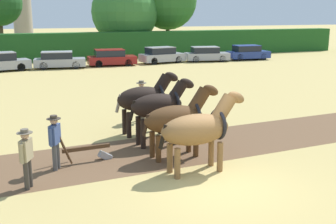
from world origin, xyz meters
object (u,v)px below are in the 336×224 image
object	(u,v)px
draft_horse_trail_left	(160,106)
parked_car_center_right	(111,58)
parked_car_center	(59,60)
parked_car_end_right	(248,53)
draft_horse_trail_right	(145,98)
plow	(91,151)
parked_car_far_right	(206,54)
tree_center	(125,12)
tree_center_right	(168,0)
farmer_at_plow	(55,138)
parked_car_center_left	(0,62)
farmer_onlooker_left	(26,154)
farmer_beside_team	(141,97)
draft_horse_lead_left	(199,129)
parked_car_right	(162,55)
draft_horse_lead_right	(178,118)

from	to	relation	value
draft_horse_trail_left	parked_car_center_right	world-z (taller)	draft_horse_trail_left
parked_car_center	parked_car_end_right	size ratio (longest dim) A/B	1.04
draft_horse_trail_right	plow	xyz separation A→B (m)	(-2.62, -2.33, -1.09)
parked_car_far_right	parked_car_end_right	distance (m)	4.51
tree_center	plow	world-z (taller)	tree_center
tree_center	plow	distance (m)	35.19
tree_center	tree_center_right	distance (m)	5.37
tree_center	farmer_at_plow	size ratio (longest dim) A/B	4.93
tree_center_right	draft_horse_trail_left	distance (m)	35.52
parked_car_center_right	parked_car_far_right	distance (m)	9.39
draft_horse_trail_right	tree_center	bearing A→B (deg)	72.84
draft_horse_trail_right	tree_center_right	bearing A→B (deg)	64.40
parked_car_center_left	parked_car_end_right	distance (m)	23.18
farmer_at_plow	farmer_onlooker_left	world-z (taller)	farmer_at_plow
parked_car_center_left	farmer_onlooker_left	bearing A→B (deg)	-99.35
draft_horse_trail_right	parked_car_center_right	distance (m)	22.05
farmer_beside_team	draft_horse_trail_right	bearing A→B (deg)	-119.36
draft_horse_lead_left	parked_car_center_left	world-z (taller)	draft_horse_lead_left
draft_horse_trail_right	parked_car_right	distance (m)	23.62
farmer_onlooker_left	draft_horse_trail_left	bearing A→B (deg)	52.44
draft_horse_lead_left	parked_car_far_right	xyz separation A→B (m)	(13.23, 25.93, -0.64)
draft_horse_lead_right	parked_car_center_right	size ratio (longest dim) A/B	0.65
farmer_onlooker_left	parked_car_center	size ratio (longest dim) A/B	0.38
parked_car_center_left	parked_car_end_right	bearing A→B (deg)	-10.75
plow	parked_car_center_left	size ratio (longest dim) A/B	0.37
draft_horse_trail_right	draft_horse_lead_right	bearing A→B (deg)	-89.79
draft_horse_trail_left	parked_car_right	xyz separation A→B (m)	(8.87, 23.32, -0.70)
tree_center_right	parked_car_end_right	distance (m)	12.16
tree_center_right	parked_car_center_left	world-z (taller)	tree_center_right
draft_horse_trail_right	parked_car_center_left	distance (m)	21.96
parked_car_center_right	parked_car_right	distance (m)	4.89
draft_horse_lead_right	farmer_at_plow	size ratio (longest dim) A/B	1.66
draft_horse_lead_left	farmer_beside_team	bearing A→B (deg)	84.86
parked_car_center_left	parked_car_right	bearing A→B (deg)	-8.57
parked_car_center_right	parked_car_right	world-z (taller)	parked_car_right
draft_horse_trail_left	farmer_onlooker_left	distance (m)	5.28
draft_horse_lead_right	parked_car_right	bearing A→B (deg)	67.83
draft_horse_lead_right	parked_car_center_left	distance (m)	24.85
tree_center_right	draft_horse_trail_right	bearing A→B (deg)	-112.95
farmer_onlooker_left	parked_car_center_left	distance (m)	25.19
tree_center_right	parked_car_far_right	xyz separation A→B (m)	(0.23, -9.68, -5.28)
draft_horse_trail_left	parked_car_end_right	xyz separation A→B (m)	(17.88, 22.78, -0.71)
draft_horse_trail_left	parked_car_far_right	size ratio (longest dim) A/B	0.58
parked_car_end_right	parked_car_center_left	bearing A→B (deg)	-174.99
farmer_at_plow	draft_horse_lead_left	bearing A→B (deg)	5.47
draft_horse_trail_left	draft_horse_trail_right	xyz separation A→B (m)	(-0.07, 1.47, -0.01)
farmer_onlooker_left	draft_horse_trail_right	bearing A→B (deg)	65.29
draft_horse_lead_left	farmer_onlooker_left	distance (m)	4.88
tree_center_right	parked_car_center	xyz separation A→B (m)	(-13.74, -9.71, -5.28)
tree_center	parked_car_far_right	size ratio (longest dim) A/B	1.88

